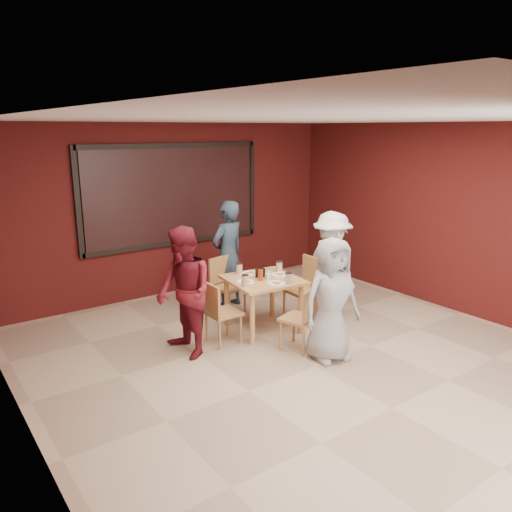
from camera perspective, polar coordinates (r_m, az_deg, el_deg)
floor at (r=6.02m, az=6.81°, el=-12.42°), size 7.00×7.00×0.00m
window_blinds at (r=8.30m, az=-9.31°, el=6.89°), size 3.00×0.02×1.50m
dining_table at (r=6.78m, az=0.80°, el=-3.28°), size 1.03×1.03×0.89m
chair_front at (r=6.22m, az=5.47°, el=-6.77°), size 0.51×0.51×0.83m
chair_back at (r=7.43m, az=-3.55°, el=-3.02°), size 0.49×0.49×0.86m
chair_left at (r=6.41m, az=-4.29°, el=-6.12°), size 0.40×0.40×0.82m
chair_right at (r=7.23m, az=5.76°, el=-3.31°), size 0.46×0.46×0.92m
diner_front at (r=5.96m, az=8.61°, el=-4.95°), size 0.80×0.59×1.50m
diner_back at (r=7.64m, az=-3.23°, el=0.16°), size 0.68×0.52×1.66m
diner_left at (r=6.04m, az=-8.20°, el=-4.17°), size 0.61×0.78×1.60m
diner_right at (r=7.35m, az=8.61°, el=-0.97°), size 0.81×1.12×1.56m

